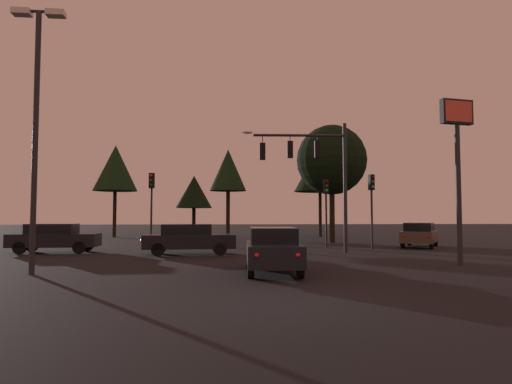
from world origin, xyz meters
name	(u,v)px	position (x,y,z in m)	size (l,w,h in m)	color
ground_plane	(236,242)	(0.00, 24.50, 0.00)	(168.00, 168.00, 0.00)	black
traffic_signal_mast_arm	(313,163)	(3.57, 13.73, 4.74)	(5.55, 0.60, 6.87)	#232326
traffic_light_corner_left	(372,196)	(7.39, 15.49, 3.07)	(0.36, 0.38, 4.33)	#232326
traffic_light_corner_right	(326,199)	(5.24, 17.56, 3.01)	(0.32, 0.36, 4.24)	#232326
traffic_light_median	(151,195)	(-5.34, 17.23, 3.16)	(0.33, 0.37, 4.47)	#232326
car_nearside_lane	(272,249)	(0.30, 5.62, 0.79)	(1.98, 4.48, 1.52)	black
car_crossing_left	(54,238)	(-10.02, 15.00, 0.80)	(4.49, 1.97, 1.52)	black
car_crossing_right	(189,239)	(-2.92, 13.18, 0.80)	(4.65, 2.07, 1.52)	black
car_far_lane	(420,234)	(11.14, 17.42, 0.80)	(3.88, 4.69, 1.52)	#473828
parking_lot_lamp_post	(36,107)	(-7.57, 5.88, 5.52)	(1.70, 0.36, 8.83)	#232326
store_sign_illuminated	(457,143)	(8.04, 7.49, 4.86)	(1.42, 0.48, 6.60)	#232326
tree_behind_sign	(320,168)	(8.61, 33.02, 6.65)	(5.05, 5.05, 8.97)	black
tree_left_far	(115,168)	(-10.92, 33.26, 6.46)	(4.08, 4.08, 8.65)	black
tree_center_horizon	(194,192)	(-3.69, 35.85, 4.41)	(3.64, 3.64, 6.06)	black
tree_right_cluster	(228,171)	(-0.58, 25.55, 5.53)	(2.88, 2.88, 7.22)	black
tree_lot_edge	(332,160)	(6.97, 22.60, 6.08)	(5.16, 5.16, 8.67)	black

